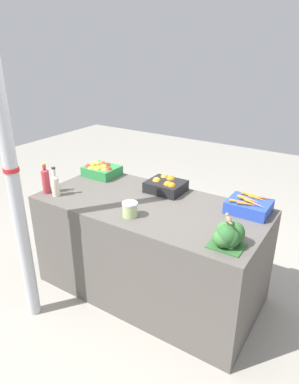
{
  "coord_description": "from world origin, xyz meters",
  "views": [
    {
      "loc": [
        1.36,
        -2.1,
        2.04
      ],
      "look_at": [
        0.0,
        0.0,
        0.95
      ],
      "focal_mm": 32.0,
      "sensor_mm": 36.0,
      "label": 1
    }
  ],
  "objects_px": {
    "juice_bottle_ruby": "(46,180)",
    "carrot_crate": "(249,206)",
    "apple_crate": "(101,170)",
    "support_pole": "(14,185)",
    "juice_bottle_cloudy": "(55,184)",
    "pickle_jar": "(130,209)",
    "orange_crate": "(166,186)",
    "broccoli_pile": "(229,235)",
    "sparrow_bird": "(228,219)"
  },
  "relations": [
    {
      "from": "support_pole",
      "to": "sparrow_bird",
      "type": "bearing_deg",
      "value": 19.86
    },
    {
      "from": "apple_crate",
      "to": "orange_crate",
      "type": "xyz_separation_m",
      "value": [
        0.73,
        0.01,
        -0.0
      ]
    },
    {
      "from": "apple_crate",
      "to": "carrot_crate",
      "type": "xyz_separation_m",
      "value": [
        1.46,
        0.01,
        -0.01
      ]
    },
    {
      "from": "juice_bottle_ruby",
      "to": "carrot_crate",
      "type": "bearing_deg",
      "value": 20.35
    },
    {
      "from": "apple_crate",
      "to": "pickle_jar",
      "type": "relative_size",
      "value": 2.67
    },
    {
      "from": "apple_crate",
      "to": "juice_bottle_cloudy",
      "type": "relative_size",
      "value": 1.23
    },
    {
      "from": "juice_bottle_cloudy",
      "to": "sparrow_bird",
      "type": "distance_m",
      "value": 1.5
    },
    {
      "from": "broccoli_pile",
      "to": "sparrow_bird",
      "type": "distance_m",
      "value": 0.11
    },
    {
      "from": "juice_bottle_cloudy",
      "to": "pickle_jar",
      "type": "height_order",
      "value": "juice_bottle_cloudy"
    },
    {
      "from": "carrot_crate",
      "to": "orange_crate",
      "type": "bearing_deg",
      "value": 179.99
    },
    {
      "from": "juice_bottle_cloudy",
      "to": "sparrow_bird",
      "type": "bearing_deg",
      "value": 1.62
    },
    {
      "from": "support_pole",
      "to": "orange_crate",
      "type": "bearing_deg",
      "value": 59.21
    },
    {
      "from": "broccoli_pile",
      "to": "juice_bottle_ruby",
      "type": "bearing_deg",
      "value": -178.55
    },
    {
      "from": "apple_crate",
      "to": "broccoli_pile",
      "type": "height_order",
      "value": "broccoli_pile"
    },
    {
      "from": "broccoli_pile",
      "to": "support_pole",
      "type": "bearing_deg",
      "value": -160.36
    },
    {
      "from": "broccoli_pile",
      "to": "sparrow_bird",
      "type": "relative_size",
      "value": 1.83
    },
    {
      "from": "apple_crate",
      "to": "juice_bottle_cloudy",
      "type": "height_order",
      "value": "juice_bottle_cloudy"
    },
    {
      "from": "apple_crate",
      "to": "juice_bottle_ruby",
      "type": "xyz_separation_m",
      "value": [
        -0.12,
        -0.58,
        0.06
      ]
    },
    {
      "from": "orange_crate",
      "to": "sparrow_bird",
      "type": "xyz_separation_m",
      "value": [
        0.77,
        -0.55,
        0.14
      ]
    },
    {
      "from": "orange_crate",
      "to": "carrot_crate",
      "type": "relative_size",
      "value": 1.0
    },
    {
      "from": "carrot_crate",
      "to": "sparrow_bird",
      "type": "distance_m",
      "value": 0.56
    },
    {
      "from": "carrot_crate",
      "to": "apple_crate",
      "type": "bearing_deg",
      "value": -179.67
    },
    {
      "from": "orange_crate",
      "to": "juice_bottle_ruby",
      "type": "distance_m",
      "value": 1.03
    },
    {
      "from": "juice_bottle_cloudy",
      "to": "pickle_jar",
      "type": "xyz_separation_m",
      "value": [
        0.75,
        0.03,
        -0.05
      ]
    },
    {
      "from": "support_pole",
      "to": "apple_crate",
      "type": "height_order",
      "value": "support_pole"
    },
    {
      "from": "juice_bottle_cloudy",
      "to": "pickle_jar",
      "type": "distance_m",
      "value": 0.75
    },
    {
      "from": "apple_crate",
      "to": "carrot_crate",
      "type": "relative_size",
      "value": 1.0
    },
    {
      "from": "pickle_jar",
      "to": "broccoli_pile",
      "type": "bearing_deg",
      "value": 0.51
    },
    {
      "from": "juice_bottle_ruby",
      "to": "pickle_jar",
      "type": "bearing_deg",
      "value": 2.27
    },
    {
      "from": "juice_bottle_cloudy",
      "to": "broccoli_pile",
      "type": "bearing_deg",
      "value": 1.56
    },
    {
      "from": "orange_crate",
      "to": "juice_bottle_cloudy",
      "type": "xyz_separation_m",
      "value": [
        -0.73,
        -0.59,
        0.05
      ]
    },
    {
      "from": "support_pole",
      "to": "juice_bottle_cloudy",
      "type": "xyz_separation_m",
      "value": [
        -0.11,
        0.46,
        -0.18
      ]
    },
    {
      "from": "broccoli_pile",
      "to": "pickle_jar",
      "type": "distance_m",
      "value": 0.76
    },
    {
      "from": "orange_crate",
      "to": "apple_crate",
      "type": "bearing_deg",
      "value": -179.33
    },
    {
      "from": "support_pole",
      "to": "juice_bottle_ruby",
      "type": "bearing_deg",
      "value": 115.93
    },
    {
      "from": "apple_crate",
      "to": "juice_bottle_ruby",
      "type": "height_order",
      "value": "juice_bottle_ruby"
    },
    {
      "from": "broccoli_pile",
      "to": "juice_bottle_cloudy",
      "type": "height_order",
      "value": "juice_bottle_cloudy"
    },
    {
      "from": "carrot_crate",
      "to": "broccoli_pile",
      "type": "height_order",
      "value": "broccoli_pile"
    },
    {
      "from": "sparrow_bird",
      "to": "support_pole",
      "type": "bearing_deg",
      "value": 76.71
    },
    {
      "from": "apple_crate",
      "to": "sparrow_bird",
      "type": "relative_size",
      "value": 2.62
    },
    {
      "from": "carrot_crate",
      "to": "juice_bottle_ruby",
      "type": "xyz_separation_m",
      "value": [
        -1.58,
        -0.59,
        0.06
      ]
    },
    {
      "from": "orange_crate",
      "to": "juice_bottle_ruby",
      "type": "relative_size",
      "value": 1.16
    },
    {
      "from": "apple_crate",
      "to": "juice_bottle_ruby",
      "type": "bearing_deg",
      "value": -101.64
    },
    {
      "from": "orange_crate",
      "to": "pickle_jar",
      "type": "distance_m",
      "value": 0.55
    },
    {
      "from": "orange_crate",
      "to": "carrot_crate",
      "type": "distance_m",
      "value": 0.74
    },
    {
      "from": "support_pole",
      "to": "apple_crate",
      "type": "distance_m",
      "value": 1.07
    },
    {
      "from": "sparrow_bird",
      "to": "pickle_jar",
      "type": "bearing_deg",
      "value": 57.47
    },
    {
      "from": "support_pole",
      "to": "pickle_jar",
      "type": "height_order",
      "value": "support_pole"
    },
    {
      "from": "support_pole",
      "to": "juice_bottle_ruby",
      "type": "distance_m",
      "value": 0.54
    },
    {
      "from": "carrot_crate",
      "to": "pickle_jar",
      "type": "bearing_deg",
      "value": -142.47
    }
  ]
}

